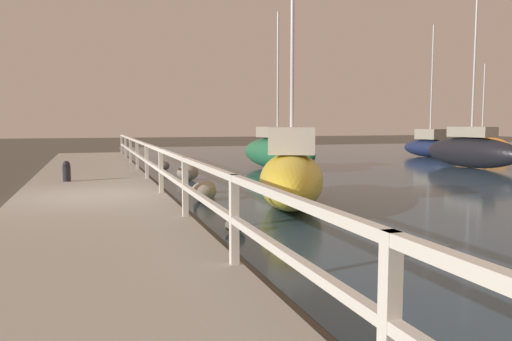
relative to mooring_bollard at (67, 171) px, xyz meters
The scene contains 14 objects.
ground_plane 3.39m from the mooring_bollard, 78.56° to the right, with size 120.00×120.00×0.00m, color #4C473D.
dock_walkway 3.37m from the mooring_bollard, 78.56° to the right, with size 3.44×36.00×0.30m.
railing 4.01m from the mooring_bollard, 55.11° to the right, with size 0.10×32.50×1.07m.
boulder_near_dock 4.11m from the mooring_bollard, 22.63° to the right, with size 0.48×0.44×0.36m.
boulder_far_strip 4.21m from the mooring_bollard, 23.58° to the left, with size 0.75×0.67×0.56m.
boulder_mid_strip 6.79m from the mooring_bollard, 58.19° to the left, with size 0.51×0.46×0.38m.
boulder_upstream 7.51m from the mooring_bollard, 65.32° to the right, with size 0.38×0.34×0.28m.
boulder_downstream 4.50m from the mooring_bollard, 40.74° to the right, with size 0.66×0.59×0.49m.
mooring_bollard is the anchor object (origin of this frame).
sailboat_black 16.97m from the mooring_bollard, ahead, with size 1.73×5.14×7.48m.
sailboat_navy 21.67m from the mooring_bollard, 25.22° to the left, with size 2.24×3.92×7.62m.
sailboat_yellow 6.77m from the mooring_bollard, 38.69° to the right, with size 3.56×5.79×8.10m.
sailboat_orange 27.37m from the mooring_bollard, 23.79° to the left, with size 1.11×4.69×5.81m.
sailboat_green 9.54m from the mooring_bollard, 29.40° to the left, with size 2.59×5.14×6.63m.
Camera 1 is at (0.04, -12.08, 1.97)m, focal length 35.00 mm.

